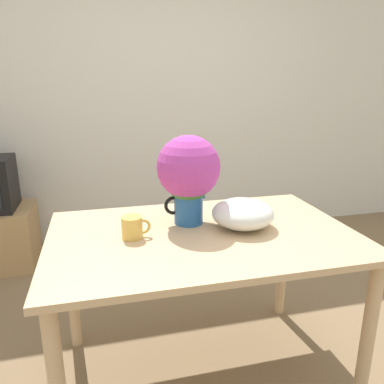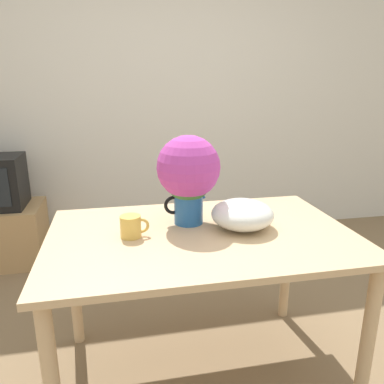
% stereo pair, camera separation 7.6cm
% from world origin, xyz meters
% --- Properties ---
extents(ground_plane, '(12.00, 12.00, 0.00)m').
position_xyz_m(ground_plane, '(0.00, 0.00, 0.00)').
color(ground_plane, '#7F6647').
extents(wall_back, '(8.00, 0.05, 2.60)m').
position_xyz_m(wall_back, '(0.00, 2.06, 1.30)').
color(wall_back, silver).
rests_on(wall_back, ground_plane).
extents(table, '(1.41, 0.91, 0.80)m').
position_xyz_m(table, '(-0.13, 0.11, 0.69)').
color(table, tan).
rests_on(table, ground_plane).
extents(flower_vase, '(0.31, 0.31, 0.44)m').
position_xyz_m(flower_vase, '(-0.17, 0.25, 1.05)').
color(flower_vase, '#235B9E').
rests_on(flower_vase, table).
extents(coffee_mug, '(0.13, 0.09, 0.10)m').
position_xyz_m(coffee_mug, '(-0.45, 0.13, 0.85)').
color(coffee_mug, gold).
rests_on(coffee_mug, table).
extents(white_bowl, '(0.30, 0.30, 0.14)m').
position_xyz_m(white_bowl, '(0.07, 0.13, 0.86)').
color(white_bowl, silver).
rests_on(white_bowl, table).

